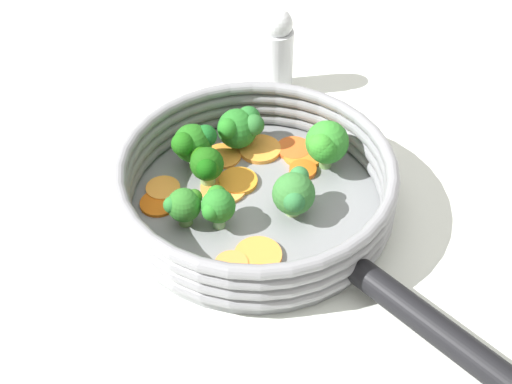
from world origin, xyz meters
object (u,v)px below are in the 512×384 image
Objects in this scene: carrot_slice_0 at (260,149)px; broccoli_floret_2 at (239,127)px; broccoli_floret_3 at (206,165)px; broccoli_floret_0 at (325,144)px; carrot_slice_2 at (223,156)px; carrot_slice_1 at (163,189)px; carrot_slice_9 at (254,255)px; broccoli_floret_6 at (217,206)px; carrot_slice_5 at (224,188)px; carrot_slice_3 at (304,154)px; carrot_slice_4 at (231,265)px; broccoli_floret_1 at (294,194)px; carrot_slice_8 at (238,181)px; carrot_slice_10 at (158,202)px; broccoli_floret_5 at (184,205)px; carrot_slice_6 at (294,149)px; salt_shaker at (277,52)px; carrot_slice_7 at (303,170)px; broccoli_floret_4 at (193,143)px; skillet at (256,207)px.

broccoli_floret_2 is (-0.02, 0.01, 0.02)m from carrot_slice_0.
carrot_slice_0 is 0.08m from broccoli_floret_3.
carrot_slice_2 is at bearing 168.62° from broccoli_floret_0.
carrot_slice_1 is 0.13m from carrot_slice_9.
broccoli_floret_6 is (-0.03, 0.04, 0.02)m from carrot_slice_9.
carrot_slice_5 is 0.87× the size of broccoli_floret_0.
carrot_slice_3 is 0.17m from carrot_slice_4.
broccoli_floret_6 reaches higher than carrot_slice_5.
carrot_slice_2 is 0.81× the size of broccoli_floret_1.
carrot_slice_3 is 1.15× the size of carrot_slice_8.
broccoli_floret_5 reaches higher than carrot_slice_10.
carrot_slice_5 and carrot_slice_10 have the same top height.
carrot_slice_2 is (0.06, 0.05, -0.00)m from carrot_slice_1.
carrot_slice_2 is 1.05× the size of carrot_slice_6.
carrot_slice_6 is at bearing 67.47° from carrot_slice_4.
carrot_slice_9 is (0.02, 0.01, -0.00)m from carrot_slice_4.
broccoli_floret_6 is (-0.07, -0.01, -0.00)m from broccoli_floret_1.
broccoli_floret_5 is (-0.11, -0.01, -0.00)m from broccoli_floret_1.
carrot_slice_9 is at bearing -38.05° from carrot_slice_10.
carrot_slice_3 is 1.47× the size of carrot_slice_4.
broccoli_floret_3 is at bearing -113.54° from salt_shaker.
carrot_slice_9 is at bearing 28.00° from carrot_slice_4.
carrot_slice_9 is at bearing -93.70° from carrot_slice_0.
carrot_slice_6 is 0.08m from carrot_slice_8.
broccoli_floret_6 is at bearing -144.12° from broccoli_floret_0.
carrot_slice_4 is 0.69× the size of broccoli_floret_3.
carrot_slice_2 is at bearing 163.07° from carrot_slice_7.
carrot_slice_7 reaches higher than carrot_slice_5.
carrot_slice_1 is 0.05m from broccoli_floret_3.
broccoli_floret_0 is 0.16m from broccoli_floret_5.
broccoli_floret_1 is (0.13, -0.02, 0.03)m from carrot_slice_10.
salt_shaker is (0.05, 0.18, 0.04)m from carrot_slice_8.
carrot_slice_4 is at bearing -112.53° from carrot_slice_6.
broccoli_floret_5 is at bearing -174.52° from broccoli_floret_1.
carrot_slice_5 is 0.21m from salt_shaker.
broccoli_floret_6 is at bearing -100.57° from broccoli_floret_2.
carrot_slice_6 and carrot_slice_7 have the same top height.
carrot_slice_4 is 0.76× the size of broccoli_floret_5.
carrot_slice_0 is 0.08m from broccoli_floret_0.
broccoli_floret_6 is at bearing -73.30° from broccoli_floret_4.
carrot_slice_9 is at bearing -121.96° from broccoli_floret_0.
broccoli_floret_6 is (0.03, -0.09, -0.01)m from broccoli_floret_4.
broccoli_floret_1 reaches higher than carrot_slice_7.
carrot_slice_6 is (0.08, 0.01, 0.00)m from carrot_slice_2.
broccoli_floret_0 is at bearing 53.86° from carrot_slice_4.
carrot_slice_1 is at bearing 167.58° from skillet.
carrot_slice_6 is (0.07, 0.16, -0.00)m from carrot_slice_4.
carrot_slice_9 is at bearing -65.41° from broccoli_floret_3.
broccoli_floret_1 reaches higher than carrot_slice_5.
carrot_slice_7 is 0.08m from broccoli_floret_2.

